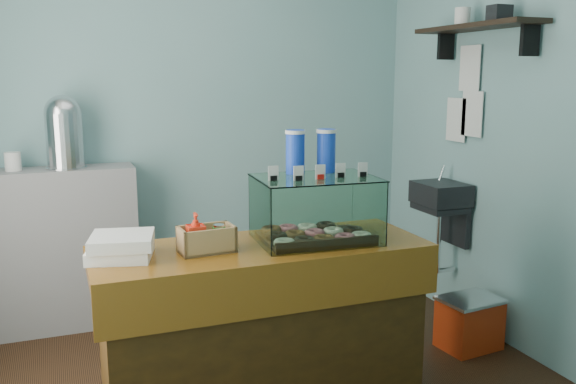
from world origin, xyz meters
name	(u,v)px	position (x,y,z in m)	size (l,w,h in m)	color
room_shell	(248,75)	(0.03, 0.01, 1.71)	(3.54, 3.04, 2.82)	#6F9EA2
counter	(262,332)	(0.00, -0.25, 0.46)	(1.60, 0.60, 0.90)	#42280C
back_shelf	(61,249)	(-0.90, 1.32, 0.55)	(1.00, 0.32, 1.10)	gray
display_case	(314,205)	(0.28, -0.23, 1.07)	(0.61, 0.46, 0.54)	black
condiment_crate	(205,238)	(-0.28, -0.26, 0.97)	(0.26, 0.17, 0.19)	tan
pastry_boxes	(121,246)	(-0.65, -0.22, 0.95)	(0.33, 0.34, 0.11)	white
coffee_urn	(64,130)	(-0.83, 1.30, 1.35)	(0.26, 0.26, 0.48)	silver
red_cooler	(469,323)	(1.48, 0.04, 0.17)	(0.40, 0.32, 0.33)	red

